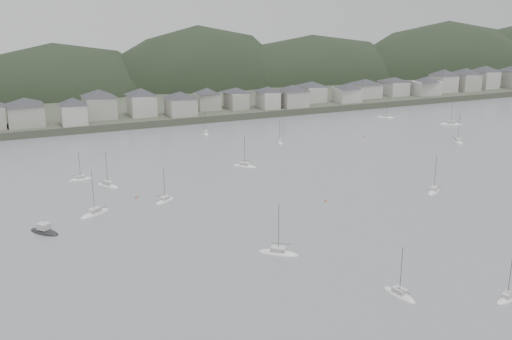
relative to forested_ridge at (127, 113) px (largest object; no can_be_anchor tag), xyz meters
name	(u,v)px	position (x,y,z in m)	size (l,w,h in m)	color
ground	(438,317)	(-4.83, -269.40, 11.28)	(900.00, 900.00, 0.00)	slate
far_shore_land	(108,86)	(-4.83, 25.60, 12.78)	(900.00, 250.00, 3.00)	#383D2D
forested_ridge	(127,113)	(0.00, 0.00, 0.00)	(851.55, 103.94, 102.57)	black
waterfront_town	(260,95)	(45.75, -86.06, 19.95)	(451.48, 28.46, 12.92)	#A3A195
moored_fleet	(237,205)	(-14.29, -203.62, 11.46)	(251.29, 178.41, 13.39)	silver
motor_launch_far	(44,232)	(-61.80, -203.03, 11.57)	(7.38, 8.31, 3.96)	black
mooring_buoys	(289,211)	(-4.00, -213.22, 11.43)	(163.76, 131.00, 0.70)	#C46841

